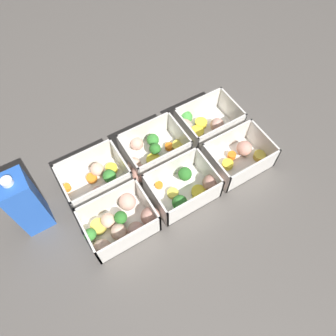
{
  "coord_description": "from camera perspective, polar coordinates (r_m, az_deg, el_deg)",
  "views": [
    {
      "loc": [
        -0.23,
        -0.39,
        0.77
      ],
      "look_at": [
        0.0,
        0.0,
        0.03
      ],
      "focal_mm": 35.0,
      "sensor_mm": 36.0,
      "label": 1
    }
  ],
  "objects": [
    {
      "name": "ground_plane",
      "position": [
        0.89,
        0.0,
        -0.88
      ],
      "size": [
        4.0,
        4.0,
        0.0
      ],
      "primitive_type": "plane",
      "color": "#56514C"
    },
    {
      "name": "container_near_right",
      "position": [
        0.91,
        12.33,
        2.0
      ],
      "size": [
        0.18,
        0.13,
        0.08
      ],
      "color": "silver",
      "rests_on": "ground_plane"
    },
    {
      "name": "container_near_left",
      "position": [
        0.81,
        -8.11,
        -9.56
      ],
      "size": [
        0.2,
        0.14,
        0.08
      ],
      "color": "silver",
      "rests_on": "ground_plane"
    },
    {
      "name": "container_near_center",
      "position": [
        0.84,
        3.43,
        -3.46
      ],
      "size": [
        0.19,
        0.12,
        0.08
      ],
      "color": "silver",
      "rests_on": "ground_plane"
    },
    {
      "name": "container_far_right",
      "position": [
        0.96,
        6.17,
        7.71
      ],
      "size": [
        0.17,
        0.13,
        0.08
      ],
      "color": "silver",
      "rests_on": "ground_plane"
    },
    {
      "name": "container_far_center",
      "position": [
        0.9,
        -3.0,
        2.53
      ],
      "size": [
        0.19,
        0.14,
        0.08
      ],
      "color": "silver",
      "rests_on": "ground_plane"
    },
    {
      "name": "container_far_left",
      "position": [
        0.87,
        -12.21,
        -2.03
      ],
      "size": [
        0.17,
        0.14,
        0.08
      ],
      "color": "silver",
      "rests_on": "ground_plane"
    },
    {
      "name": "juice_carton",
      "position": [
        0.81,
        -23.58,
        -5.64
      ],
      "size": [
        0.07,
        0.07,
        0.2
      ],
      "color": "blue",
      "rests_on": "ground_plane"
    }
  ]
}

